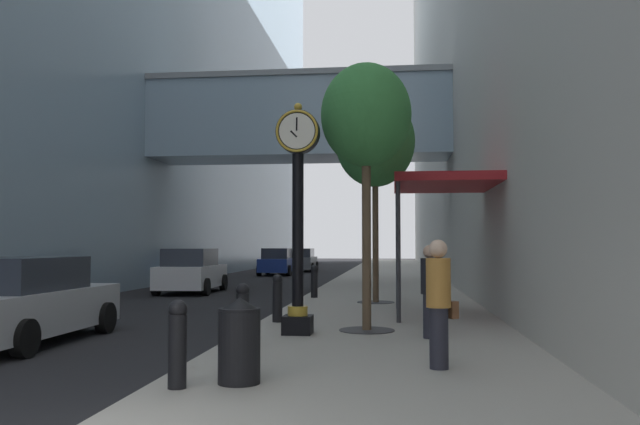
% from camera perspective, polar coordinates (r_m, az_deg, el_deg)
% --- Properties ---
extents(ground_plane, '(110.00, 110.00, 0.00)m').
position_cam_1_polar(ground_plane, '(32.10, 1.17, -6.14)').
color(ground_plane, black).
rests_on(ground_plane, ground).
extents(sidewalk_right, '(5.40, 80.00, 0.14)m').
position_cam_1_polar(sidewalk_right, '(34.95, 6.07, -5.74)').
color(sidewalk_right, '#9E998E').
rests_on(sidewalk_right, ground).
extents(building_block_left, '(22.29, 80.00, 31.62)m').
position_cam_1_polar(building_block_left, '(40.42, -16.49, 17.40)').
color(building_block_left, '#849EB2').
rests_on(building_block_left, ground).
extents(street_clock, '(0.84, 0.55, 4.45)m').
position_cam_1_polar(street_clock, '(12.47, -1.96, 0.56)').
color(street_clock, black).
rests_on(street_clock, sidewalk_right).
extents(bollard_nearest, '(0.23, 0.23, 1.05)m').
position_cam_1_polar(bollard_nearest, '(8.03, -12.42, -11.03)').
color(bollard_nearest, black).
rests_on(bollard_nearest, sidewalk_right).
extents(bollard_second, '(0.23, 0.23, 1.05)m').
position_cam_1_polar(bollard_second, '(11.21, -6.83, -8.73)').
color(bollard_second, black).
rests_on(bollard_second, sidewalk_right).
extents(bollard_third, '(0.23, 0.23, 1.05)m').
position_cam_1_polar(bollard_third, '(14.45, -3.76, -7.42)').
color(bollard_third, black).
rests_on(bollard_third, sidewalk_right).
extents(bollard_fourth, '(0.23, 0.23, 1.05)m').
position_cam_1_polar(bollard_fourth, '(17.72, -1.83, -6.58)').
color(bollard_fourth, black).
rests_on(bollard_fourth, sidewalk_right).
extents(bollard_fifth, '(0.23, 0.23, 1.05)m').
position_cam_1_polar(bollard_fifth, '(21.01, -0.51, -6.00)').
color(bollard_fifth, black).
rests_on(bollard_fifth, sidewalk_right).
extents(street_tree_near, '(1.82, 1.82, 5.36)m').
position_cam_1_polar(street_tree_near, '(13.21, 4.07, 8.31)').
color(street_tree_near, '#333335').
rests_on(street_tree_near, sidewalk_right).
extents(street_tree_mid_near, '(2.37, 2.37, 6.14)m').
position_cam_1_polar(street_tree_mid_near, '(19.50, 4.86, 6.16)').
color(street_tree_mid_near, '#333335').
rests_on(street_tree_mid_near, sidewalk_right).
extents(trash_bin, '(0.53, 0.53, 1.05)m').
position_cam_1_polar(trash_bin, '(8.19, -7.11, -10.99)').
color(trash_bin, black).
rests_on(trash_bin, sidewalk_right).
extents(pedestrian_walking, '(0.52, 0.48, 1.77)m').
position_cam_1_polar(pedestrian_walking, '(9.16, 10.41, -7.56)').
color(pedestrian_walking, '#23232D').
rests_on(pedestrian_walking, sidewalk_right).
extents(pedestrian_by_clock, '(0.46, 0.46, 1.70)m').
position_cam_1_polar(pedestrian_by_clock, '(12.07, 9.65, -6.61)').
color(pedestrian_by_clock, '#23232D').
rests_on(pedestrian_by_clock, sidewalk_right).
extents(storefront_awning, '(2.40, 3.60, 3.30)m').
position_cam_1_polar(storefront_awning, '(16.08, 10.69, 2.34)').
color(storefront_awning, maroon).
rests_on(storefront_awning, sidewalk_right).
extents(car_silver_near, '(2.05, 4.42, 1.61)m').
position_cam_1_polar(car_silver_near, '(13.39, -24.68, -7.11)').
color(car_silver_near, '#B7BABF').
rests_on(car_silver_near, ground).
extents(car_white_mid, '(2.18, 4.25, 1.69)m').
position_cam_1_polar(car_white_mid, '(25.39, -11.24, -5.10)').
color(car_white_mid, silver).
rests_on(car_white_mid, ground).
extents(car_grey_far, '(2.06, 4.71, 1.59)m').
position_cam_1_polar(car_grey_far, '(45.24, -1.63, -4.20)').
color(car_grey_far, slate).
rests_on(car_grey_far, ground).
extents(car_blue_trailing, '(2.02, 4.36, 1.63)m').
position_cam_1_polar(car_blue_trailing, '(39.66, -3.73, -4.36)').
color(car_blue_trailing, navy).
rests_on(car_blue_trailing, ground).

